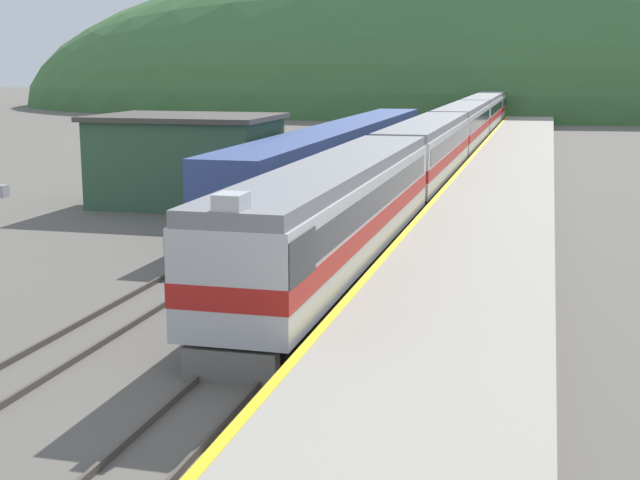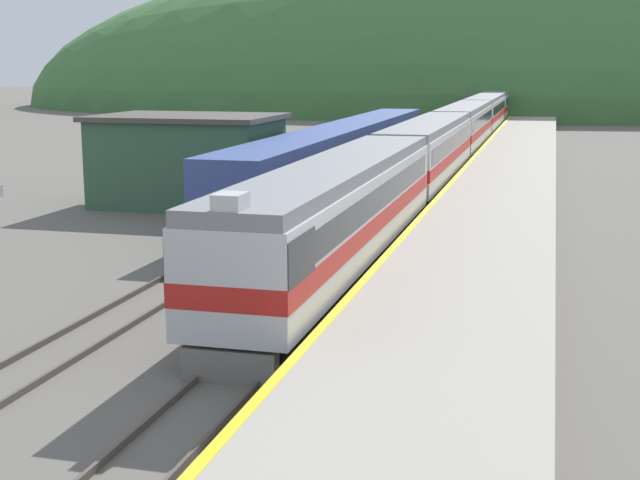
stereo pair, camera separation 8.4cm
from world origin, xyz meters
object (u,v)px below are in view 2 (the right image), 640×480
Objects in this scene: express_train_lead_car at (338,215)px; siding_train at (344,156)px; carriage_fourth at (485,114)px; carriage_fifth at (498,105)px; carriage_third at (465,128)px; carriage_second at (429,153)px.

siding_train is at bearing 102.62° from express_train_lead_car.
carriage_fifth is at bearing 90.00° from carriage_fourth.
siding_train is (-4.75, -62.94, -0.24)m from carriage_fifth.
carriage_fourth is 42.42m from siding_train.
carriage_fourth is (0.00, 20.79, 0.00)m from carriage_third.
siding_train is (-4.75, -42.15, -0.24)m from carriage_fourth.
carriage_third is at bearing 90.00° from express_train_lead_car.
carriage_third is at bearing -90.00° from carriage_fourth.
carriage_fourth is at bearing 90.00° from carriage_second.
carriage_third is 0.51× the size of siding_train.
siding_train is at bearing -94.31° from carriage_fifth.
siding_train is (-4.75, -21.35, -0.24)m from carriage_third.
express_train_lead_car is 0.55× the size of siding_train.
siding_train is (-4.75, 21.22, -0.25)m from express_train_lead_car.
carriage_second is 1.00× the size of carriage_fourth.
carriage_third is at bearing -90.00° from carriage_fifth.
express_train_lead_car is 1.08× the size of carriage_fifth.
express_train_lead_car is 63.37m from carriage_fourth.
carriage_second is 1.00× the size of carriage_fifth.
carriage_fourth is 0.51× the size of siding_train.
carriage_fifth is at bearing 90.00° from carriage_second.
carriage_fourth reaches higher than siding_train.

